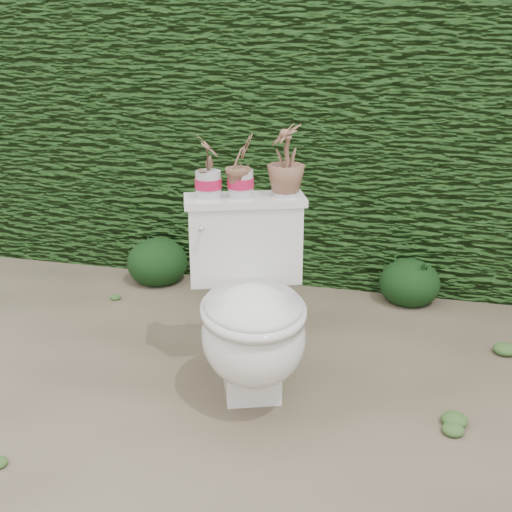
% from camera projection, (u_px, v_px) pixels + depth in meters
% --- Properties ---
extents(ground, '(60.00, 60.00, 0.00)m').
position_uv_depth(ground, '(232.00, 376.00, 2.79)').
color(ground, '#82735A').
rests_on(ground, ground).
extents(hedge, '(8.00, 1.00, 1.60)m').
position_uv_depth(hedge, '(302.00, 135.00, 3.98)').
color(hedge, '#2C581D').
rests_on(hedge, ground).
extents(toilet, '(0.67, 0.79, 0.78)m').
position_uv_depth(toilet, '(251.00, 313.00, 2.57)').
color(toilet, silver).
rests_on(toilet, ground).
extents(potted_plant_left, '(0.12, 0.15, 0.24)m').
position_uv_depth(potted_plant_left, '(208.00, 168.00, 2.59)').
color(potted_plant_left, '#236B21').
rests_on(potted_plant_left, toilet).
extents(potted_plant_center, '(0.15, 0.17, 0.24)m').
position_uv_depth(potted_plant_center, '(240.00, 167.00, 2.61)').
color(potted_plant_center, '#236B21').
rests_on(potted_plant_center, toilet).
extents(potted_plant_right, '(0.20, 0.20, 0.28)m').
position_uv_depth(potted_plant_right, '(286.00, 162.00, 2.62)').
color(potted_plant_right, '#236B21').
rests_on(potted_plant_right, toilet).
extents(liriope_clump_1, '(0.36, 0.36, 0.29)m').
position_uv_depth(liriope_clump_1, '(157.00, 258.00, 3.80)').
color(liriope_clump_1, '#183A14').
rests_on(liriope_clump_1, ground).
extents(liriope_clump_2, '(0.33, 0.33, 0.27)m').
position_uv_depth(liriope_clump_2, '(410.00, 278.00, 3.52)').
color(liriope_clump_2, '#183A14').
rests_on(liriope_clump_2, ground).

